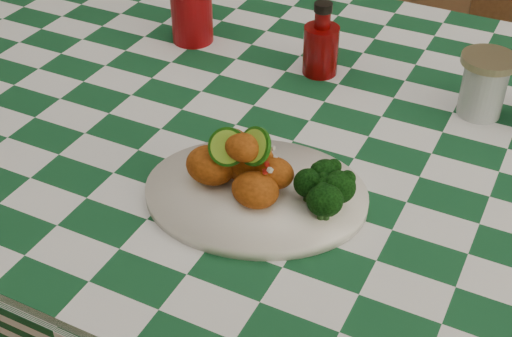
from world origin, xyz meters
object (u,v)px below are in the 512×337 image
at_px(dining_table, 300,286).
at_px(plate, 256,194).
at_px(ketchup_bottle, 321,39).
at_px(fried_chicken_pile, 246,161).
at_px(mason_jar, 484,86).
at_px(red_tumbler, 191,7).
at_px(wooden_chair_left, 261,34).

relative_size(dining_table, plate, 5.26).
bearing_deg(ketchup_bottle, dining_table, -73.29).
bearing_deg(ketchup_bottle, fried_chicken_pile, -83.39).
bearing_deg(mason_jar, ketchup_bottle, 178.54).
bearing_deg(red_tumbler, ketchup_bottle, -1.24).
relative_size(mason_jar, wooden_chair_left, 0.11).
distance_m(mason_jar, wooden_chair_left, 1.00).
distance_m(plate, wooden_chair_left, 1.14).
relative_size(dining_table, red_tumbler, 11.97).
distance_m(dining_table, fried_chicken_pile, 0.51).
xyz_separation_m(ketchup_bottle, wooden_chair_left, (-0.42, 0.61, -0.36)).
xyz_separation_m(fried_chicken_pile, ketchup_bottle, (-0.04, 0.37, 0.00)).
bearing_deg(dining_table, plate, -86.88).
relative_size(dining_table, fried_chicken_pile, 11.96).
bearing_deg(red_tumbler, plate, -49.20).
bearing_deg(fried_chicken_pile, wooden_chair_left, 115.16).
relative_size(red_tumbler, wooden_chair_left, 0.14).
height_order(fried_chicken_pile, mason_jar, same).
relative_size(dining_table, ketchup_bottle, 12.35).
bearing_deg(dining_table, fried_chicken_pile, -90.80).
bearing_deg(mason_jar, red_tumbler, 178.65).
bearing_deg(plate, dining_table, 93.12).
distance_m(dining_table, mason_jar, 0.53).
relative_size(fried_chicken_pile, mason_jar, 1.31).
bearing_deg(mason_jar, plate, -122.18).
distance_m(plate, fried_chicken_pile, 0.06).
distance_m(red_tumbler, ketchup_bottle, 0.27).
distance_m(red_tumbler, mason_jar, 0.56).
bearing_deg(mason_jar, dining_table, -148.76).
xyz_separation_m(red_tumbler, wooden_chair_left, (-0.15, 0.61, -0.36)).
distance_m(dining_table, wooden_chair_left, 0.90).
bearing_deg(wooden_chair_left, mason_jar, -39.18).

